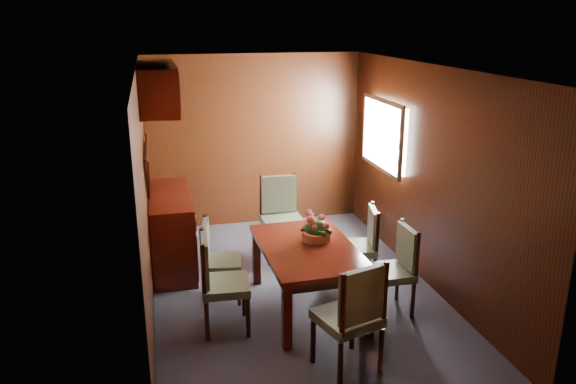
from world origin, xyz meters
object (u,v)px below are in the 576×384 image
object	(u,v)px
sideboard	(171,230)
flower_centerpiece	(317,226)
chair_left_near	(217,278)
chair_head	(354,312)
chair_right_near	(397,264)
dining_table	(308,255)

from	to	relation	value
sideboard	flower_centerpiece	world-z (taller)	flower_centerpiece
sideboard	chair_left_near	size ratio (longest dim) A/B	1.45
chair_left_near	flower_centerpiece	distance (m)	1.15
sideboard	chair_head	bearing A→B (deg)	-61.59
sideboard	chair_right_near	distance (m)	2.70
dining_table	chair_head	bearing A→B (deg)	-87.70
chair_left_near	flower_centerpiece	size ratio (longest dim) A/B	3.02
chair_left_near	chair_head	xyz separation A→B (m)	(1.00, -0.95, 0.03)
flower_centerpiece	dining_table	bearing A→B (deg)	-131.71
chair_right_near	chair_head	size ratio (longest dim) A/B	0.90
flower_centerpiece	chair_head	bearing A→B (deg)	-92.66
chair_left_near	flower_centerpiece	world-z (taller)	flower_centerpiece
dining_table	chair_right_near	bearing A→B (deg)	-17.85
sideboard	chair_head	xyz separation A→B (m)	(1.36, -2.52, 0.11)
chair_left_near	chair_head	size ratio (longest dim) A/B	0.95
dining_table	chair_left_near	world-z (taller)	chair_left_near
chair_head	flower_centerpiece	bearing A→B (deg)	70.49
chair_right_near	chair_head	xyz separation A→B (m)	(-0.78, -0.89, 0.06)
chair_left_near	chair_right_near	xyz separation A→B (m)	(1.79, -0.07, -0.03)
chair_left_near	chair_right_near	size ratio (longest dim) A/B	1.06
sideboard	chair_right_near	bearing A→B (deg)	-37.30
chair_left_near	chair_right_near	world-z (taller)	chair_left_near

